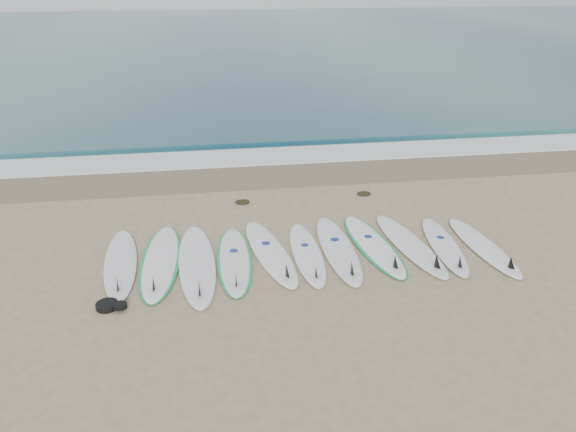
{
  "coord_description": "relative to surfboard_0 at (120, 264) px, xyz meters",
  "views": [
    {
      "loc": [
        -1.6,
        -8.32,
        4.52
      ],
      "look_at": [
        -0.18,
        0.82,
        0.4
      ],
      "focal_mm": 35.0,
      "sensor_mm": 36.0,
      "label": 1
    }
  ],
  "objects": [
    {
      "name": "ground",
      "position": [
        3.08,
        -0.09,
        -0.06
      ],
      "size": [
        120.0,
        120.0,
        0.0
      ],
      "primitive_type": "plane",
      "color": "#9B8764"
    },
    {
      "name": "ocean",
      "position": [
        3.08,
        32.41,
        -0.04
      ],
      "size": [
        120.0,
        55.0,
        0.03
      ],
      "primitive_type": "cube",
      "color": "#23565D",
      "rests_on": "ground"
    },
    {
      "name": "wet_sand_band",
      "position": [
        3.08,
        4.01,
        -0.05
      ],
      "size": [
        120.0,
        1.8,
        0.01
      ],
      "primitive_type": "cube",
      "color": "#71624B",
      "rests_on": "ground"
    },
    {
      "name": "foam_band",
      "position": [
        3.08,
        5.41,
        -0.04
      ],
      "size": [
        120.0,
        1.4,
        0.04
      ],
      "primitive_type": "cube",
      "color": "silver",
      "rests_on": "ground"
    },
    {
      "name": "wave_crest",
      "position": [
        3.08,
        6.91,
        -0.01
      ],
      "size": [
        120.0,
        1.0,
        0.1
      ],
      "primitive_type": "cube",
      "color": "#23565D",
      "rests_on": "ground"
    },
    {
      "name": "surfboard_0",
      "position": [
        0.0,
        0.0,
        0.0
      ],
      "size": [
        0.73,
        2.57,
        0.32
      ],
      "rotation": [
        0.0,
        0.0,
        0.08
      ],
      "color": "white",
      "rests_on": "ground"
    },
    {
      "name": "surfboard_1",
      "position": [
        0.64,
        -0.0,
        -0.01
      ],
      "size": [
        0.76,
        2.71,
        0.34
      ],
      "rotation": [
        0.0,
        0.0,
        -0.04
      ],
      "color": "white",
      "rests_on": "ground"
    },
    {
      "name": "surfboard_2",
      "position": [
        1.24,
        -0.21,
        0.01
      ],
      "size": [
        0.7,
        2.91,
        0.37
      ],
      "rotation": [
        0.0,
        0.0,
        0.03
      ],
      "color": "white",
      "rests_on": "ground"
    },
    {
      "name": "surfboard_3",
      "position": [
        1.86,
        -0.13,
        -0.01
      ],
      "size": [
        0.67,
        2.47,
        0.31
      ],
      "rotation": [
        0.0,
        0.0,
        -0.03
      ],
      "color": "white",
      "rests_on": "ground"
    },
    {
      "name": "surfboard_4",
      "position": [
        2.5,
        0.0,
        0.0
      ],
      "size": [
        0.94,
        2.65,
        0.33
      ],
      "rotation": [
        0.0,
        0.0,
        0.16
      ],
      "color": "white",
      "rests_on": "ground"
    },
    {
      "name": "surfboard_5",
      "position": [
        3.1,
        -0.13,
        -0.0
      ],
      "size": [
        0.54,
        2.37,
        0.3
      ],
      "rotation": [
        0.0,
        0.0,
        -0.02
      ],
      "color": "white",
      "rests_on": "ground"
    },
    {
      "name": "surfboard_6",
      "position": [
        3.67,
        -0.05,
        0.0
      ],
      "size": [
        0.58,
        2.66,
        0.34
      ],
      "rotation": [
        0.0,
        0.0,
        -0.01
      ],
      "color": "white",
      "rests_on": "ground"
    },
    {
      "name": "surfboard_7",
      "position": [
        4.32,
        0.04,
        -0.01
      ],
      "size": [
        0.83,
        2.57,
        0.32
      ],
      "rotation": [
        0.0,
        0.0,
        0.09
      ],
      "color": "white",
      "rests_on": "ground"
    },
    {
      "name": "surfboard_8",
      "position": [
        4.96,
        -0.08,
        0.0
      ],
      "size": [
        0.82,
        2.63,
        0.33
      ],
      "rotation": [
        0.0,
        0.0,
        0.11
      ],
      "color": "white",
      "rests_on": "ground"
    },
    {
      "name": "surfboard_9",
      "position": [
        5.54,
        -0.19,
        -0.01
      ],
      "size": [
        0.74,
        2.35,
        0.3
      ],
      "rotation": [
        0.0,
        0.0,
        -0.12
      ],
      "color": "white",
      "rests_on": "ground"
    },
    {
      "name": "surfboard_10",
      "position": [
        6.2,
        -0.34,
        -0.0
      ],
      "size": [
        0.59,
        2.4,
        0.3
      ],
      "rotation": [
        0.0,
        0.0,
        0.04
      ],
      "color": "white",
      "rests_on": "ground"
    },
    {
      "name": "seaweed_near",
      "position": [
        2.2,
        2.42,
        -0.03
      ],
      "size": [
        0.31,
        0.24,
        0.06
      ],
      "primitive_type": "ellipsoid",
      "color": "black",
      "rests_on": "ground"
    },
    {
      "name": "seaweed_far",
      "position": [
        4.84,
        2.49,
        -0.03
      ],
      "size": [
        0.31,
        0.24,
        0.06
      ],
      "primitive_type": "ellipsoid",
      "color": "black",
      "rests_on": "ground"
    },
    {
      "name": "leash_coil",
      "position": [
        -0.01,
        -1.23,
        -0.01
      ],
      "size": [
        0.46,
        0.36,
        0.11
      ],
      "color": "black",
      "rests_on": "ground"
    }
  ]
}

